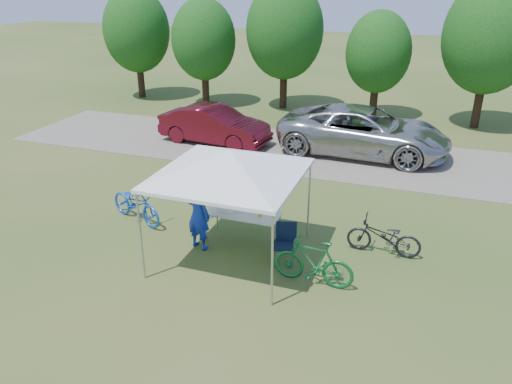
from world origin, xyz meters
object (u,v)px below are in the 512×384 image
folding_table (243,215)px  minivan (364,131)px  bike_dark (384,237)px  sedan (215,125)px  bike_green (313,262)px  cyclist (198,215)px  folding_chair (285,239)px  cooler (227,204)px  bike_blue (136,204)px

folding_table → minivan: (1.87, 7.71, 0.17)m
bike_dark → sedan: bearing=-131.0°
bike_dark → folding_table: bearing=-81.5°
folding_table → bike_green: size_ratio=1.02×
minivan → sedan: minivan is taller
cyclist → minivan: bearing=-93.4°
folding_chair → cooler: cooler is taller
folding_chair → minivan: bearing=69.0°
cyclist → bike_green: bearing=-176.4°
sedan → cooler: bearing=-147.1°
bike_blue → bike_dark: size_ratio=1.11×
folding_table → bike_blue: (-3.15, 0.02, -0.20)m
cyclist → sedan: (-3.00, 7.75, -0.16)m
cyclist → sedan: cyclist is taller
folding_chair → cyclist: 2.20m
bike_blue → minivan: (5.01, 7.69, 0.37)m
bike_dark → bike_blue: bearing=-85.4°
folding_chair → bike_green: size_ratio=0.53×
bike_blue → folding_chair: bearing=-76.5°
folding_chair → bike_dark: 2.43m
folding_chair → bike_green: 1.13m
folding_chair → bike_green: bike_green is taller
minivan → bike_dark: bearing=-165.3°
folding_chair → cyclist: (-2.17, -0.13, 0.34)m
cooler → sedan: (-3.47, 7.02, -0.18)m
folding_table → cooler: cooler is taller
bike_dark → sedan: size_ratio=0.40×
cyclist → bike_green: (3.03, -0.60, -0.37)m
bike_dark → minivan: size_ratio=0.28×
bike_blue → minivan: 9.19m
cooler → bike_green: (2.57, -1.32, -0.39)m
bike_blue → bike_green: 5.45m
bike_dark → minivan: (-1.58, 7.23, 0.43)m
folding_chair → cyclist: bearing=166.4°
cooler → bike_blue: 2.75m
folding_chair → cooler: size_ratio=2.01×
cooler → bike_dark: size_ratio=0.27×
folding_table → sedan: size_ratio=0.42×
bike_green → bike_dark: (1.31, 1.80, -0.08)m
folding_table → minivan: minivan is taller
minivan → folding_chair: bearing=178.2°
folding_chair → bike_blue: (-4.42, 0.62, -0.05)m
folding_chair → minivan: minivan is taller
cyclist → bike_green: cyclist is taller
bike_dark → minivan: bearing=-167.0°
cooler → cyclist: bearing=-122.5°
folding_table → bike_blue: bearing=179.7°
folding_table → folding_chair: 1.41m
bike_green → bike_dark: bearing=146.4°
cyclist → minivan: 8.88m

